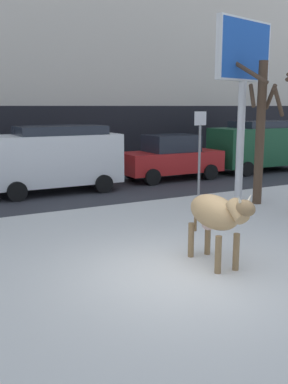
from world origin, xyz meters
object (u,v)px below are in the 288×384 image
(car_white_van, at_px, (54,157))
(street_sign, at_px, (200,147))
(cow_tan, at_px, (216,214))
(bare_tree_left_lot, at_px, (261,127))
(billboard, at_px, (244,62))
(car_darkgreen_van, at_px, (259,145))
(car_red_sedan, at_px, (171,158))

(car_white_van, distance_m, street_sign, 5.08)
(cow_tan, relative_size, bare_tree_left_lot, 0.45)
(cow_tan, height_order, billboard, billboard)
(billboard, relative_size, car_darkgreen_van, 1.21)
(car_white_van, distance_m, car_darkgreen_van, 9.91)
(car_white_van, height_order, bare_tree_left_lot, bare_tree_left_lot)
(car_darkgreen_van, xyz_separation_m, bare_tree_left_lot, (-4.94, -5.29, 1.12))
(car_red_sedan, bearing_deg, street_sign, -107.80)
(bare_tree_left_lot, bearing_deg, car_darkgreen_van, 46.92)
(cow_tan, distance_m, street_sign, 6.40)
(car_darkgreen_van, bearing_deg, bare_tree_left_lot, -133.08)
(billboard, distance_m, car_white_van, 7.06)
(car_darkgreen_van, bearing_deg, cow_tan, -136.42)
(cow_tan, relative_size, billboard, 0.34)
(car_white_van, bearing_deg, cow_tan, -86.87)
(cow_tan, xyz_separation_m, bare_tree_left_lot, (4.49, 3.69, 1.37))
(cow_tan, bearing_deg, street_sign, 57.19)
(car_white_van, bearing_deg, car_darkgreen_van, 2.47)
(bare_tree_left_lot, distance_m, street_sign, 2.08)
(billboard, height_order, car_red_sedan, billboard)
(billboard, relative_size, street_sign, 1.97)
(car_red_sedan, bearing_deg, bare_tree_left_lot, -91.21)
(car_white_van, xyz_separation_m, car_red_sedan, (5.07, 0.39, -0.33))
(car_red_sedan, relative_size, street_sign, 1.49)
(car_darkgreen_van, height_order, bare_tree_left_lot, bare_tree_left_lot)
(cow_tan, relative_size, car_red_sedan, 0.46)
(street_sign, bearing_deg, cow_tan, -122.81)
(billboard, bearing_deg, street_sign, 130.64)
(bare_tree_left_lot, bearing_deg, billboard, 105.99)
(car_darkgreen_van, distance_m, bare_tree_left_lot, 7.33)
(car_darkgreen_van, relative_size, bare_tree_left_lot, 1.07)
(billboard, xyz_separation_m, car_red_sedan, (0.30, 4.59, -3.41))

